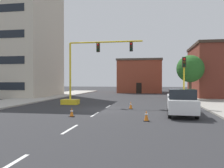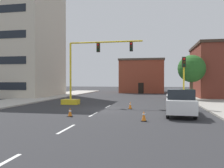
# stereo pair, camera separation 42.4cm
# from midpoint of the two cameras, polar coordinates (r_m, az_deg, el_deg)

# --- Properties ---
(ground_plane) EXTENTS (160.00, 160.00, 0.00)m
(ground_plane) POSITION_cam_midpoint_polar(r_m,az_deg,el_deg) (20.80, -1.83, -6.38)
(ground_plane) COLOR #2D2D30
(sidewalk_left) EXTENTS (6.00, 56.00, 0.14)m
(sidewalk_left) POSITION_cam_midpoint_polar(r_m,az_deg,el_deg) (32.76, -19.74, -3.67)
(sidewalk_left) COLOR #B2ADA3
(sidewalk_left) RESTS_ON ground_plane
(sidewalk_right) EXTENTS (6.00, 56.00, 0.14)m
(sidewalk_right) POSITION_cam_midpoint_polar(r_m,az_deg,el_deg) (29.26, 25.81, -4.24)
(sidewalk_right) COLOR #9E998E
(sidewalk_right) RESTS_ON ground_plane
(lane_stripe_seg_1) EXTENTS (0.16, 2.40, 0.01)m
(lane_stripe_seg_1) POSITION_cam_midpoint_polar(r_m,az_deg,el_deg) (12.75, -10.33, -10.96)
(lane_stripe_seg_1) COLOR silver
(lane_stripe_seg_1) RESTS_ON ground_plane
(lane_stripe_seg_2) EXTENTS (0.16, 2.40, 0.01)m
(lane_stripe_seg_2) POSITION_cam_midpoint_polar(r_m,az_deg,el_deg) (17.91, -3.94, -7.53)
(lane_stripe_seg_2) COLOR silver
(lane_stripe_seg_2) RESTS_ON ground_plane
(lane_stripe_seg_3) EXTENTS (0.16, 2.40, 0.01)m
(lane_stripe_seg_3) POSITION_cam_midpoint_polar(r_m,az_deg,el_deg) (23.23, -0.48, -5.61)
(lane_stripe_seg_3) COLOR silver
(lane_stripe_seg_3) RESTS_ON ground_plane
(building_tall_left) EXTENTS (14.88, 11.77, 22.41)m
(building_tall_left) POSITION_cam_midpoint_polar(r_m,az_deg,el_deg) (43.14, -23.26, 12.26)
(building_tall_left) COLOR beige
(building_tall_left) RESTS_ON ground_plane
(building_brick_center) EXTENTS (9.63, 10.23, 7.29)m
(building_brick_center) POSITION_cam_midpoint_polar(r_m,az_deg,el_deg) (52.46, 7.79, 1.95)
(building_brick_center) COLOR brown
(building_brick_center) RESTS_ON ground_plane
(traffic_signal_gantry) EXTENTS (8.80, 1.20, 6.83)m
(traffic_signal_gantry) POSITION_cam_midpoint_polar(r_m,az_deg,el_deg) (25.24, -7.46, -0.05)
(traffic_signal_gantry) COLOR yellow
(traffic_signal_gantry) RESTS_ON ground_plane
(traffic_light_pole_right) EXTENTS (0.32, 0.47, 4.80)m
(traffic_light_pole_right) POSITION_cam_midpoint_polar(r_m,az_deg,el_deg) (22.17, 18.00, 3.16)
(traffic_light_pole_right) COLOR yellow
(traffic_light_pole_right) RESTS_ON ground_plane
(tree_right_mid) EXTENTS (3.65, 3.65, 6.05)m
(tree_right_mid) POSITION_cam_midpoint_polar(r_m,az_deg,el_deg) (32.49, 19.58, 3.59)
(tree_right_mid) COLOR brown
(tree_right_mid) RESTS_ON ground_plane
(pickup_truck_white) EXTENTS (2.30, 5.50, 1.99)m
(pickup_truck_white) POSITION_cam_midpoint_polar(r_m,az_deg,el_deg) (18.15, 17.25, -4.37)
(pickup_truck_white) COLOR white
(pickup_truck_white) RESTS_ON ground_plane
(traffic_cone_roadside_a) EXTENTS (0.36, 0.36, 0.70)m
(traffic_cone_roadside_a) POSITION_cam_midpoint_polar(r_m,az_deg,el_deg) (21.26, 5.13, -5.30)
(traffic_cone_roadside_a) COLOR black
(traffic_cone_roadside_a) RESTS_ON ground_plane
(traffic_cone_roadside_b) EXTENTS (0.36, 0.36, 0.64)m
(traffic_cone_roadside_b) POSITION_cam_midpoint_polar(r_m,az_deg,el_deg) (16.97, -9.71, -6.95)
(traffic_cone_roadside_b) COLOR black
(traffic_cone_roadside_b) RESTS_ON ground_plane
(traffic_cone_roadside_c) EXTENTS (0.36, 0.36, 0.70)m
(traffic_cone_roadside_c) POSITION_cam_midpoint_polar(r_m,az_deg,el_deg) (14.98, 8.76, -7.87)
(traffic_cone_roadside_c) COLOR black
(traffic_cone_roadside_c) RESTS_ON ground_plane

